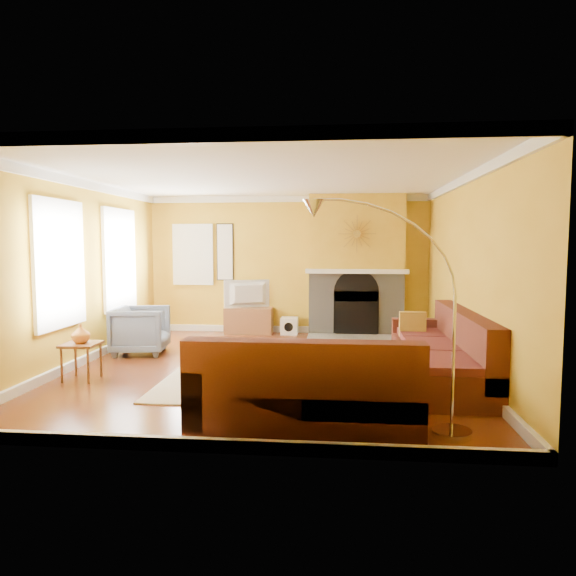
# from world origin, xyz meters

# --- Properties ---
(floor) EXTENTS (5.50, 6.00, 0.02)m
(floor) POSITION_xyz_m (0.00, 0.00, -0.01)
(floor) COLOR brown
(floor) RESTS_ON ground
(ceiling) EXTENTS (5.50, 6.00, 0.02)m
(ceiling) POSITION_xyz_m (0.00, 0.00, 2.71)
(ceiling) COLOR white
(ceiling) RESTS_ON ground
(wall_back) EXTENTS (5.50, 0.02, 2.70)m
(wall_back) POSITION_xyz_m (0.00, 3.01, 1.35)
(wall_back) COLOR gold
(wall_back) RESTS_ON ground
(wall_front) EXTENTS (5.50, 0.02, 2.70)m
(wall_front) POSITION_xyz_m (0.00, -3.01, 1.35)
(wall_front) COLOR gold
(wall_front) RESTS_ON ground
(wall_left) EXTENTS (0.02, 6.00, 2.70)m
(wall_left) POSITION_xyz_m (-2.76, 0.00, 1.35)
(wall_left) COLOR gold
(wall_left) RESTS_ON ground
(wall_right) EXTENTS (0.02, 6.00, 2.70)m
(wall_right) POSITION_xyz_m (2.76, 0.00, 1.35)
(wall_right) COLOR gold
(wall_right) RESTS_ON ground
(baseboard) EXTENTS (5.50, 6.00, 0.12)m
(baseboard) POSITION_xyz_m (0.00, 0.00, 0.06)
(baseboard) COLOR white
(baseboard) RESTS_ON floor
(crown_molding) EXTENTS (5.50, 6.00, 0.12)m
(crown_molding) POSITION_xyz_m (0.00, 0.00, 2.64)
(crown_molding) COLOR white
(crown_molding) RESTS_ON ceiling
(window_left_near) EXTENTS (0.06, 1.22, 1.72)m
(window_left_near) POSITION_xyz_m (-2.72, 1.30, 1.50)
(window_left_near) COLOR white
(window_left_near) RESTS_ON wall_left
(window_left_far) EXTENTS (0.06, 1.22, 1.72)m
(window_left_far) POSITION_xyz_m (-2.72, -0.60, 1.50)
(window_left_far) COLOR white
(window_left_far) RESTS_ON wall_left
(window_back) EXTENTS (0.82, 0.06, 1.22)m
(window_back) POSITION_xyz_m (-1.90, 2.96, 1.55)
(window_back) COLOR white
(window_back) RESTS_ON wall_back
(wall_art) EXTENTS (0.34, 0.04, 1.14)m
(wall_art) POSITION_xyz_m (-1.25, 2.97, 1.60)
(wall_art) COLOR white
(wall_art) RESTS_ON wall_back
(fireplace) EXTENTS (1.80, 0.40, 2.70)m
(fireplace) POSITION_xyz_m (1.35, 2.80, 1.35)
(fireplace) COLOR gray
(fireplace) RESTS_ON floor
(mantel) EXTENTS (1.92, 0.22, 0.08)m
(mantel) POSITION_xyz_m (1.35, 2.56, 1.25)
(mantel) COLOR white
(mantel) RESTS_ON fireplace
(hearth) EXTENTS (1.80, 0.70, 0.06)m
(hearth) POSITION_xyz_m (1.35, 2.25, 0.03)
(hearth) COLOR gray
(hearth) RESTS_ON floor
(sunburst) EXTENTS (0.70, 0.04, 0.70)m
(sunburst) POSITION_xyz_m (1.35, 2.57, 1.95)
(sunburst) COLOR olive
(sunburst) RESTS_ON fireplace
(rug) EXTENTS (2.40, 1.80, 0.02)m
(rug) POSITION_xyz_m (-0.04, -0.88, 0.01)
(rug) COLOR beige
(rug) RESTS_ON floor
(sectional_sofa) EXTENTS (3.16, 3.69, 0.90)m
(sectional_sofa) POSITION_xyz_m (1.17, -0.86, 0.45)
(sectional_sofa) COLOR #5B271D
(sectional_sofa) RESTS_ON floor
(coffee_table) EXTENTS (1.15, 1.15, 0.39)m
(coffee_table) POSITION_xyz_m (0.91, -0.73, 0.20)
(coffee_table) COLOR white
(coffee_table) RESTS_ON floor
(media_console) EXTENTS (0.93, 0.42, 0.51)m
(media_console) POSITION_xyz_m (-0.74, 2.76, 0.26)
(media_console) COLOR brown
(media_console) RESTS_ON floor
(tv) EXTENTS (0.92, 0.48, 0.54)m
(tv) POSITION_xyz_m (-0.74, 2.76, 0.78)
(tv) COLOR black
(tv) RESTS_ON media_console
(subwoofer) EXTENTS (0.33, 0.33, 0.33)m
(subwoofer) POSITION_xyz_m (0.06, 2.78, 0.16)
(subwoofer) COLOR white
(subwoofer) RESTS_ON floor
(armchair) EXTENTS (0.94, 0.92, 0.76)m
(armchair) POSITION_xyz_m (-2.15, 0.77, 0.38)
(armchair) COLOR slate
(armchair) RESTS_ON floor
(side_table) EXTENTS (0.46, 0.46, 0.48)m
(side_table) POSITION_xyz_m (-2.31, -0.85, 0.24)
(side_table) COLOR brown
(side_table) RESTS_ON floor
(vase) EXTENTS (0.28, 0.28, 0.25)m
(vase) POSITION_xyz_m (-2.31, -0.85, 0.61)
(vase) COLOR orange
(vase) RESTS_ON side_table
(book) EXTENTS (0.31, 0.34, 0.03)m
(book) POSITION_xyz_m (0.77, -0.63, 0.40)
(book) COLOR white
(book) RESTS_ON coffee_table
(arc_lamp) EXTENTS (1.38, 0.36, 2.17)m
(arc_lamp) POSITION_xyz_m (1.47, -2.40, 1.08)
(arc_lamp) COLOR silver
(arc_lamp) RESTS_ON floor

